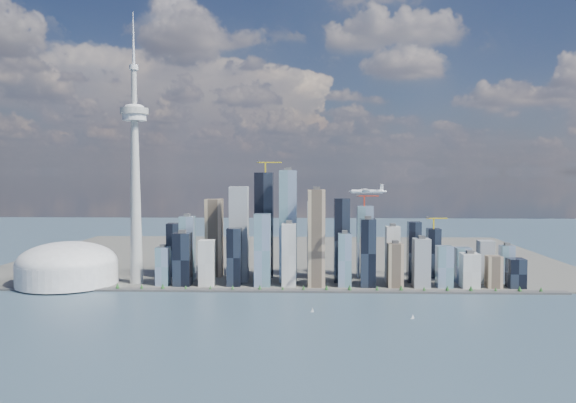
{
  "coord_description": "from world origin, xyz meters",
  "views": [
    {
      "loc": [
        51.55,
        -823.87,
        231.52
      ],
      "look_at": [
        13.99,
        260.0,
        174.68
      ],
      "focal_mm": 35.0,
      "sensor_mm": 36.0,
      "label": 1
    }
  ],
  "objects_px": {
    "dome_stadium": "(67,266)",
    "airplane": "(368,191)",
    "needle_tower": "(135,170)",
    "sailboat_west": "(312,311)",
    "sailboat_east": "(413,317)"
  },
  "relations": [
    {
      "from": "airplane",
      "to": "sailboat_east",
      "type": "xyz_separation_m",
      "value": [
        56.33,
        -151.12,
        -194.5
      ]
    },
    {
      "from": "sailboat_east",
      "to": "airplane",
      "type": "bearing_deg",
      "value": 99.77
    },
    {
      "from": "needle_tower",
      "to": "sailboat_west",
      "type": "xyz_separation_m",
      "value": [
        360.02,
        -216.74,
        -233.05
      ]
    },
    {
      "from": "dome_stadium",
      "to": "sailboat_east",
      "type": "bearing_deg",
      "value": -20.3
    },
    {
      "from": "dome_stadium",
      "to": "airplane",
      "type": "height_order",
      "value": "airplane"
    },
    {
      "from": "sailboat_east",
      "to": "dome_stadium",
      "type": "bearing_deg",
      "value": 149.03
    },
    {
      "from": "airplane",
      "to": "sailboat_west",
      "type": "xyz_separation_m",
      "value": [
        -101.8,
        -114.47,
        -194.35
      ]
    },
    {
      "from": "needle_tower",
      "to": "sailboat_west",
      "type": "relative_size",
      "value": 63.38
    },
    {
      "from": "needle_tower",
      "to": "sailboat_east",
      "type": "relative_size",
      "value": 66.93
    },
    {
      "from": "airplane",
      "to": "sailboat_east",
      "type": "height_order",
      "value": "airplane"
    },
    {
      "from": "sailboat_west",
      "to": "airplane",
      "type": "bearing_deg",
      "value": 55.78
    },
    {
      "from": "sailboat_west",
      "to": "sailboat_east",
      "type": "relative_size",
      "value": 1.06
    },
    {
      "from": "sailboat_west",
      "to": "sailboat_east",
      "type": "height_order",
      "value": "sailboat_west"
    },
    {
      "from": "needle_tower",
      "to": "airplane",
      "type": "bearing_deg",
      "value": -12.49
    },
    {
      "from": "dome_stadium",
      "to": "airplane",
      "type": "distance_m",
      "value": 628.95
    }
  ]
}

